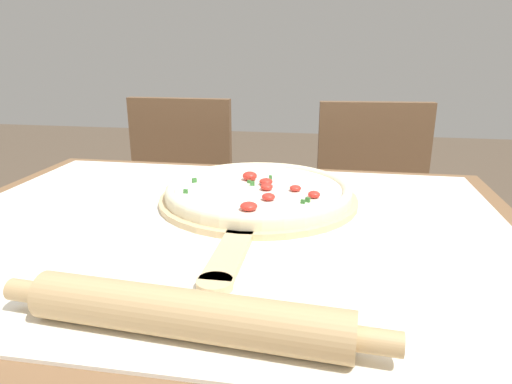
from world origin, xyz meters
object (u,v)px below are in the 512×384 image
(chair_left, at_px, (175,204))
(chair_right, at_px, (373,216))
(rolling_pin, at_px, (187,314))
(pizza, at_px, (259,190))
(pizza_peel, at_px, (257,202))

(chair_left, xyz_separation_m, chair_right, (0.70, -0.00, 0.00))
(chair_right, bearing_deg, rolling_pin, -110.45)
(pizza, xyz_separation_m, rolling_pin, (-0.00, -0.46, 0.00))
(pizza_peel, xyz_separation_m, rolling_pin, (-0.00, -0.44, 0.02))
(pizza, xyz_separation_m, chair_left, (-0.41, 0.63, -0.27))
(rolling_pin, relative_size, chair_right, 0.51)
(pizza_peel, bearing_deg, chair_right, 65.53)
(rolling_pin, relative_size, chair_left, 0.51)
(pizza, distance_m, rolling_pin, 0.46)
(pizza_peel, relative_size, chair_left, 0.66)
(rolling_pin, height_order, chair_left, chair_left)
(pizza, distance_m, chair_right, 0.74)
(pizza, bearing_deg, rolling_pin, -90.34)
(chair_right, bearing_deg, chair_left, 174.74)
(pizza, relative_size, rolling_pin, 0.83)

